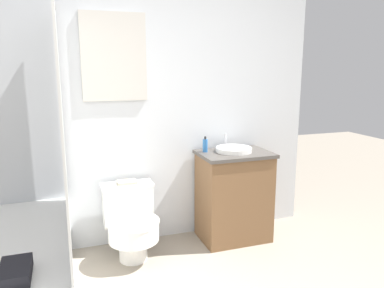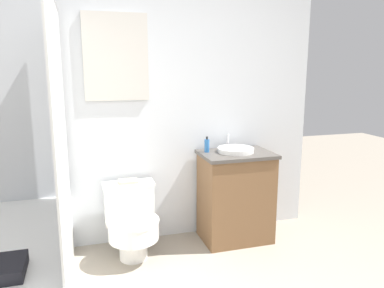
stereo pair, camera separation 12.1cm
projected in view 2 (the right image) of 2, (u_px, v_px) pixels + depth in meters
name	position (u px, v px, depth m)	size (l,w,h in m)	color
wall_back	(136.00, 101.00, 3.21)	(3.30, 0.07, 2.50)	silver
shower_area	(28.00, 262.00, 2.44)	(0.57, 1.50, 1.98)	white
toilet	(131.00, 220.00, 3.09)	(0.43, 0.55, 0.59)	white
vanity	(235.00, 196.00, 3.37)	(0.63, 0.46, 0.81)	brown
sink	(236.00, 150.00, 3.30)	(0.32, 0.35, 0.13)	white
soap_bottle	(207.00, 146.00, 3.29)	(0.04, 0.04, 0.14)	#2D6BB2
book_on_tank	(128.00, 181.00, 3.16)	(0.16, 0.12, 0.02)	beige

